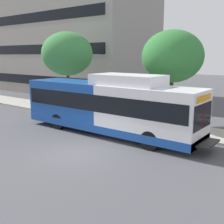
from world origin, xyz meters
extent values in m
cube|color=#A8A399|center=(7.00, 6.00, 0.07)|extent=(3.00, 56.00, 0.14)
cube|color=white|center=(3.73, -1.84, 1.69)|extent=(2.54, 5.80, 2.73)
cube|color=#19479E|center=(3.73, 3.96, 1.69)|extent=(2.54, 5.80, 2.73)
cube|color=#19479E|center=(3.73, 1.06, 0.54)|extent=(2.57, 11.60, 0.44)
cube|color=black|center=(3.73, 1.06, 2.05)|extent=(2.58, 11.25, 0.96)
cube|color=black|center=(3.73, -4.70, 1.85)|extent=(2.34, 0.10, 1.24)
cube|color=orange|center=(3.73, -4.71, 2.72)|extent=(1.91, 0.08, 0.32)
cube|color=white|center=(3.73, -0.39, 3.35)|extent=(2.16, 4.06, 0.60)
cube|color=black|center=(3.73, -5.09, 0.55)|extent=(1.78, 0.60, 0.10)
cylinder|color=black|center=(2.60, -2.54, 0.50)|extent=(0.30, 1.00, 1.00)
cylinder|color=black|center=(4.86, -2.54, 0.50)|extent=(0.30, 1.00, 1.00)
cylinder|color=black|center=(2.60, 4.25, 0.50)|extent=(0.30, 1.00, 1.00)
cylinder|color=black|center=(4.86, 4.25, 0.50)|extent=(0.30, 1.00, 1.00)
cylinder|color=#4C3823|center=(8.16, -0.94, 1.63)|extent=(0.28, 0.28, 2.97)
ellipsoid|color=#337A38|center=(8.16, -0.94, 4.64)|extent=(4.07, 4.07, 3.46)
cylinder|color=#4C3823|center=(8.03, 8.90, 1.66)|extent=(0.28, 0.28, 3.04)
ellipsoid|color=#3D8442|center=(8.03, 8.90, 4.83)|extent=(4.41, 4.41, 3.75)
cube|color=black|center=(16.95, 17.44, 1.79)|extent=(10.07, 19.31, 1.10)
cube|color=black|center=(16.95, 17.44, 5.36)|extent=(10.07, 19.31, 1.10)
cube|color=black|center=(16.95, 17.44, 8.93)|extent=(10.07, 19.31, 1.10)
camera|label=1|loc=(-9.28, -9.23, 4.70)|focal=44.96mm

